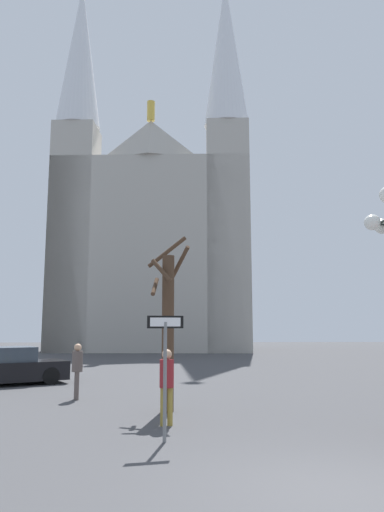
% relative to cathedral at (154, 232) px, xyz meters
% --- Properties ---
extents(ground_plane, '(120.00, 120.00, 0.00)m').
position_rel_cathedral_xyz_m(ground_plane, '(3.94, -37.50, -10.90)').
color(ground_plane, '#424244').
extents(cathedral, '(18.09, 12.16, 35.53)m').
position_rel_cathedral_xyz_m(cathedral, '(0.00, 0.00, 0.00)').
color(cathedral, '#ADA89E').
rests_on(cathedral, ground).
extents(one_way_arrow_sign, '(0.71, 0.18, 2.38)m').
position_rel_cathedral_xyz_m(one_way_arrow_sign, '(1.52, -34.50, -9.36)').
color(one_way_arrow_sign, slate).
rests_on(one_way_arrow_sign, ground).
extents(bare_tree, '(1.18, 1.10, 4.70)m').
position_rel_cathedral_xyz_m(bare_tree, '(1.55, -31.22, -8.67)').
color(bare_tree, '#473323').
rests_on(bare_tree, ground).
extents(parked_car_near_black, '(4.84, 3.85, 1.40)m').
position_rel_cathedral_xyz_m(parked_car_near_black, '(-4.69, -25.34, -10.23)').
color(parked_car_near_black, black).
rests_on(parked_car_near_black, ground).
extents(pedestrian_walking, '(0.32, 0.32, 1.65)m').
position_rel_cathedral_xyz_m(pedestrian_walking, '(-1.19, -29.09, -9.90)').
color(pedestrian_walking, '#594C47').
rests_on(pedestrian_walking, ground).
extents(pedestrian_standing, '(0.32, 0.32, 1.66)m').
position_rel_cathedral_xyz_m(pedestrian_standing, '(1.55, -33.00, -9.89)').
color(pedestrian_standing, olive).
rests_on(pedestrian_standing, ground).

